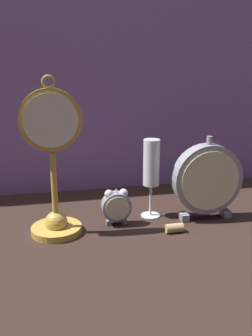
# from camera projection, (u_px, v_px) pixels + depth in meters

# --- Properties ---
(ground_plane) EXTENTS (4.00, 4.00, 0.00)m
(ground_plane) POSITION_uv_depth(u_px,v_px,m) (133.00, 231.00, 0.90)
(ground_plane) COLOR black
(fabric_backdrop_drape) EXTENTS (1.54, 0.01, 0.70)m
(fabric_backdrop_drape) POSITION_uv_depth(u_px,v_px,m) (108.00, 76.00, 1.11)
(fabric_backdrop_drape) COLOR #8460A8
(fabric_backdrop_drape) RESTS_ON ground_plane
(pocket_watch_on_stand) EXTENTS (0.14, 0.12, 0.37)m
(pocket_watch_on_stand) POSITION_uv_depth(u_px,v_px,m) (54.00, 174.00, 0.85)
(pocket_watch_on_stand) COLOR gold
(pocket_watch_on_stand) RESTS_ON ground_plane
(alarm_clock_twin_bell) EXTENTS (0.07, 0.03, 0.09)m
(alarm_clock_twin_bell) POSITION_uv_depth(u_px,v_px,m) (116.00, 205.00, 0.92)
(alarm_clock_twin_bell) COLOR gray
(alarm_clock_twin_bell) RESTS_ON ground_plane
(mantel_clock_silver) EXTENTS (0.18, 0.04, 0.22)m
(mantel_clock_silver) POSITION_uv_depth(u_px,v_px,m) (207.00, 179.00, 0.94)
(mantel_clock_silver) COLOR gray
(mantel_clock_silver) RESTS_ON ground_plane
(champagne_flute) EXTENTS (0.05, 0.05, 0.21)m
(champagne_flute) POSITION_uv_depth(u_px,v_px,m) (151.00, 168.00, 0.95)
(champagne_flute) COLOR silver
(champagne_flute) RESTS_ON ground_plane
(wine_cork) EXTENTS (0.04, 0.02, 0.02)m
(wine_cork) POSITION_uv_depth(u_px,v_px,m) (174.00, 228.00, 0.89)
(wine_cork) COLOR tan
(wine_cork) RESTS_ON ground_plane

